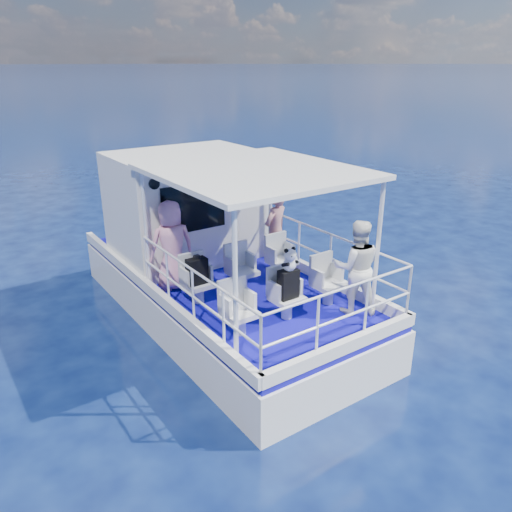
# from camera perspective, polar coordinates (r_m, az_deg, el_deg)

# --- Properties ---
(ground) EXTENTS (2000.00, 2000.00, 0.00)m
(ground) POSITION_cam_1_polar(r_m,az_deg,el_deg) (9.39, -0.82, -9.23)
(ground) COLOR #071139
(ground) RESTS_ON ground
(hull) EXTENTS (3.00, 7.00, 1.60)m
(hull) POSITION_cam_1_polar(r_m,az_deg,el_deg) (10.13, -4.01, -6.85)
(hull) COLOR white
(hull) RESTS_ON ground
(deck) EXTENTS (2.90, 6.90, 0.10)m
(deck) POSITION_cam_1_polar(r_m,az_deg,el_deg) (9.76, -4.14, -2.44)
(deck) COLOR #100A95
(deck) RESTS_ON hull
(cabin) EXTENTS (2.85, 2.00, 2.20)m
(cabin) POSITION_cam_1_polar(r_m,az_deg,el_deg) (10.45, -7.99, 5.73)
(cabin) COLOR white
(cabin) RESTS_ON deck
(canopy) EXTENTS (3.00, 3.20, 0.08)m
(canopy) POSITION_cam_1_polar(r_m,az_deg,el_deg) (8.09, -0.13, 9.66)
(canopy) COLOR white
(canopy) RESTS_ON cabin
(canopy_posts) EXTENTS (2.77, 2.97, 2.20)m
(canopy_posts) POSITION_cam_1_polar(r_m,az_deg,el_deg) (8.36, 0.07, 1.93)
(canopy_posts) COLOR white
(canopy_posts) RESTS_ON deck
(railings) EXTENTS (2.84, 3.59, 1.00)m
(railings) POSITION_cam_1_polar(r_m,az_deg,el_deg) (8.33, 1.35, -2.58)
(railings) COLOR white
(railings) RESTS_ON deck
(seat_port_fwd) EXTENTS (0.48, 0.46, 0.38)m
(seat_port_fwd) POSITION_cam_1_polar(r_m,az_deg,el_deg) (8.63, -6.58, -4.11)
(seat_port_fwd) COLOR silver
(seat_port_fwd) RESTS_ON deck
(seat_center_fwd) EXTENTS (0.48, 0.46, 0.38)m
(seat_center_fwd) POSITION_cam_1_polar(r_m,az_deg,el_deg) (9.04, -1.57, -2.74)
(seat_center_fwd) COLOR silver
(seat_center_fwd) RESTS_ON deck
(seat_stbd_fwd) EXTENTS (0.48, 0.46, 0.38)m
(seat_stbd_fwd) POSITION_cam_1_polar(r_m,az_deg,el_deg) (9.52, 2.97, -1.47)
(seat_stbd_fwd) COLOR silver
(seat_stbd_fwd) RESTS_ON deck
(seat_port_aft) EXTENTS (0.48, 0.46, 0.38)m
(seat_port_aft) POSITION_cam_1_polar(r_m,az_deg,el_deg) (7.63, -1.85, -7.60)
(seat_port_aft) COLOR silver
(seat_port_aft) RESTS_ON deck
(seat_center_aft) EXTENTS (0.48, 0.46, 0.38)m
(seat_center_aft) POSITION_cam_1_polar(r_m,az_deg,el_deg) (8.09, 3.53, -5.82)
(seat_center_aft) COLOR silver
(seat_center_aft) RESTS_ON deck
(seat_stbd_aft) EXTENTS (0.48, 0.46, 0.38)m
(seat_stbd_aft) POSITION_cam_1_polar(r_m,az_deg,el_deg) (8.62, 8.25, -4.21)
(seat_stbd_aft) COLOR silver
(seat_stbd_aft) RESTS_ON deck
(passenger_port_fwd) EXTENTS (0.68, 0.53, 1.64)m
(passenger_port_fwd) POSITION_cam_1_polar(r_m,az_deg,el_deg) (9.00, -9.60, 1.17)
(passenger_port_fwd) COLOR pink
(passenger_port_fwd) RESTS_ON deck
(passenger_stbd_fwd) EXTENTS (0.66, 0.53, 1.59)m
(passenger_stbd_fwd) POSITION_cam_1_polar(r_m,az_deg,el_deg) (9.76, 2.25, 2.90)
(passenger_stbd_fwd) COLOR tan
(passenger_stbd_fwd) RESTS_ON deck
(passenger_stbd_aft) EXTENTS (0.97, 0.93, 1.58)m
(passenger_stbd_aft) POSITION_cam_1_polar(r_m,az_deg,el_deg) (8.18, 11.38, -1.27)
(passenger_stbd_aft) COLOR white
(passenger_stbd_aft) RESTS_ON deck
(backpack_port) EXTENTS (0.34, 0.19, 0.45)m
(backpack_port) POSITION_cam_1_polar(r_m,az_deg,el_deg) (8.41, -6.76, -1.74)
(backpack_port) COLOR black
(backpack_port) RESTS_ON seat_port_fwd
(backpack_center) EXTENTS (0.32, 0.18, 0.48)m
(backpack_center) POSITION_cam_1_polar(r_m,az_deg,el_deg) (7.85, 3.70, -3.22)
(backpack_center) COLOR black
(backpack_center) RESTS_ON seat_center_aft
(compact_camera) EXTENTS (0.10, 0.06, 0.06)m
(compact_camera) POSITION_cam_1_polar(r_m,az_deg,el_deg) (8.32, -6.82, -0.10)
(compact_camera) COLOR black
(compact_camera) RESTS_ON backpack_port
(panda) EXTENTS (0.24, 0.20, 0.37)m
(panda) POSITION_cam_1_polar(r_m,az_deg,el_deg) (7.67, 3.86, -0.38)
(panda) COLOR white
(panda) RESTS_ON backpack_center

